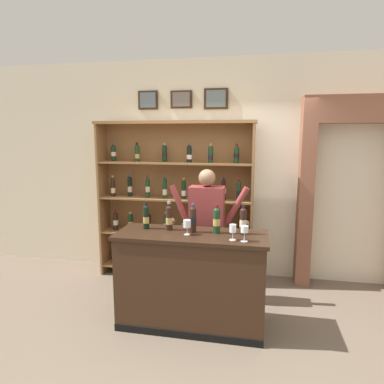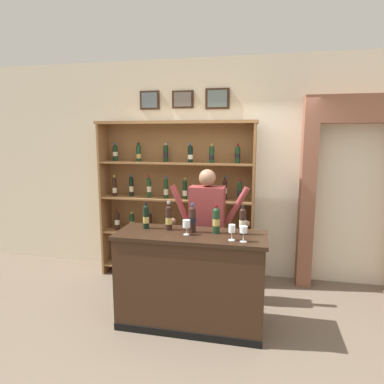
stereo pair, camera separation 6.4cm
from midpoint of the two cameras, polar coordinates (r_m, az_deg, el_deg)
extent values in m
cube|color=#6B5B4C|center=(3.97, 1.22, -21.57)|extent=(14.00, 14.00, 0.02)
cube|color=beige|center=(4.99, 4.48, 3.89)|extent=(12.00, 0.16, 3.10)
cube|color=#382316|center=(5.13, -7.76, 15.04)|extent=(0.29, 0.02, 0.27)
cube|color=slate|center=(5.12, -7.82, 15.06)|extent=(0.23, 0.01, 0.21)
cube|color=#382316|center=(4.99, -2.18, 15.28)|extent=(0.31, 0.02, 0.25)
cube|color=slate|center=(4.98, -2.22, 15.29)|extent=(0.25, 0.01, 0.20)
cube|color=#382316|center=(4.90, 3.66, 15.37)|extent=(0.34, 0.02, 0.28)
cube|color=slate|center=(4.89, 3.64, 15.39)|extent=(0.27, 0.01, 0.23)
cube|color=olive|center=(5.17, -14.95, -1.10)|extent=(0.03, 0.35, 2.23)
cube|color=olive|center=(4.64, 9.66, -2.08)|extent=(0.03, 0.35, 2.23)
cube|color=olive|center=(4.95, -2.83, -1.24)|extent=(2.18, 0.02, 2.23)
cube|color=olive|center=(5.07, -3.21, -12.48)|extent=(2.12, 0.33, 0.03)
cylinder|color=#19381E|center=(5.37, -13.13, -10.22)|extent=(0.07, 0.07, 0.19)
sphere|color=#19381E|center=(5.33, -13.17, -9.18)|extent=(0.06, 0.06, 0.06)
cylinder|color=#19381E|center=(5.33, -13.18, -8.88)|extent=(0.03, 0.03, 0.07)
cylinder|color=black|center=(5.32, -13.19, -8.61)|extent=(0.03, 0.03, 0.03)
cylinder|color=black|center=(5.38, -13.12, -10.50)|extent=(0.07, 0.07, 0.06)
cylinder|color=black|center=(5.20, -10.26, -10.75)|extent=(0.07, 0.07, 0.20)
sphere|color=black|center=(5.16, -10.30, -9.64)|extent=(0.06, 0.06, 0.06)
cylinder|color=black|center=(5.15, -10.30, -9.41)|extent=(0.03, 0.03, 0.06)
cylinder|color=maroon|center=(5.15, -10.31, -9.22)|extent=(0.03, 0.03, 0.03)
cylinder|color=tan|center=(5.20, -10.26, -10.85)|extent=(0.07, 0.07, 0.06)
cylinder|color=black|center=(5.17, -7.49, -10.80)|extent=(0.07, 0.07, 0.20)
sphere|color=black|center=(5.14, -7.51, -9.72)|extent=(0.06, 0.06, 0.06)
cylinder|color=black|center=(5.13, -7.52, -9.40)|extent=(0.03, 0.03, 0.07)
cylinder|color=#B79338|center=(5.12, -7.53, -9.12)|extent=(0.03, 0.03, 0.03)
cylinder|color=silver|center=(5.18, -7.48, -10.93)|extent=(0.07, 0.07, 0.06)
cylinder|color=black|center=(5.10, -4.79, -11.04)|extent=(0.07, 0.07, 0.20)
sphere|color=black|center=(5.06, -4.80, -9.93)|extent=(0.06, 0.06, 0.06)
cylinder|color=black|center=(5.05, -4.81, -9.70)|extent=(0.03, 0.03, 0.06)
cylinder|color=black|center=(5.05, -4.81, -9.51)|extent=(0.03, 0.03, 0.03)
cylinder|color=silver|center=(5.10, -4.79, -11.01)|extent=(0.07, 0.07, 0.06)
cylinder|color=black|center=(4.99, -2.01, -11.49)|extent=(0.07, 0.07, 0.20)
sphere|color=black|center=(4.95, -2.02, -10.34)|extent=(0.06, 0.06, 0.06)
cylinder|color=black|center=(4.94, -2.02, -10.05)|extent=(0.03, 0.03, 0.06)
cylinder|color=black|center=(4.93, -2.02, -9.81)|extent=(0.03, 0.03, 0.03)
cylinder|color=silver|center=(4.99, -2.01, -11.50)|extent=(0.07, 0.07, 0.06)
cylinder|color=black|center=(4.99, 1.03, -11.41)|extent=(0.07, 0.07, 0.21)
sphere|color=black|center=(4.96, 1.03, -10.24)|extent=(0.06, 0.06, 0.06)
cylinder|color=black|center=(4.94, 1.03, -9.86)|extent=(0.03, 0.03, 0.08)
cylinder|color=black|center=(4.93, 1.03, -9.53)|extent=(0.03, 0.03, 0.03)
cylinder|color=tan|center=(4.99, 1.03, -11.46)|extent=(0.07, 0.07, 0.07)
cylinder|color=black|center=(4.93, 4.21, -11.79)|extent=(0.07, 0.07, 0.19)
sphere|color=black|center=(4.90, 4.22, -10.68)|extent=(0.06, 0.06, 0.06)
cylinder|color=black|center=(4.89, 4.23, -10.43)|extent=(0.02, 0.02, 0.06)
cylinder|color=navy|center=(4.88, 4.23, -10.23)|extent=(0.03, 0.03, 0.03)
cylinder|color=tan|center=(4.94, 4.20, -12.07)|extent=(0.07, 0.07, 0.06)
cylinder|color=black|center=(4.91, 7.39, -11.87)|extent=(0.07, 0.07, 0.20)
sphere|color=black|center=(4.88, 7.42, -10.69)|extent=(0.06, 0.06, 0.06)
cylinder|color=black|center=(4.87, 7.43, -10.36)|extent=(0.03, 0.03, 0.07)
cylinder|color=maroon|center=(4.86, 7.43, -10.07)|extent=(0.03, 0.03, 0.03)
cylinder|color=tan|center=(4.93, 7.39, -12.18)|extent=(0.07, 0.07, 0.06)
cube|color=olive|center=(4.91, -3.26, -6.99)|extent=(2.12, 0.33, 0.02)
cylinder|color=black|center=(5.15, -13.05, -5.00)|extent=(0.07, 0.07, 0.22)
sphere|color=black|center=(5.12, -13.10, -3.73)|extent=(0.07, 0.07, 0.07)
cylinder|color=black|center=(5.11, -13.11, -3.32)|extent=(0.03, 0.03, 0.08)
cylinder|color=maroon|center=(5.10, -13.12, -2.97)|extent=(0.03, 0.03, 0.03)
cylinder|color=silver|center=(5.15, -13.05, -4.99)|extent=(0.07, 0.07, 0.07)
cylinder|color=black|center=(5.07, -10.63, -5.20)|extent=(0.07, 0.07, 0.21)
sphere|color=black|center=(5.04, -10.67, -3.94)|extent=(0.07, 0.07, 0.07)
cylinder|color=black|center=(5.03, -10.67, -3.70)|extent=(0.03, 0.03, 0.06)
cylinder|color=#B79338|center=(5.03, -10.68, -3.49)|extent=(0.04, 0.04, 0.03)
cylinder|color=tan|center=(5.07, -10.63, -5.27)|extent=(0.07, 0.07, 0.07)
cylinder|color=black|center=(5.02, -7.70, -5.26)|extent=(0.07, 0.07, 0.21)
sphere|color=black|center=(4.99, -7.73, -4.02)|extent=(0.07, 0.07, 0.07)
cylinder|color=black|center=(4.99, -7.73, -3.78)|extent=(0.03, 0.03, 0.06)
cylinder|color=navy|center=(4.99, -7.74, -3.58)|extent=(0.03, 0.03, 0.03)
cylinder|color=black|center=(5.03, -7.69, -5.47)|extent=(0.07, 0.07, 0.07)
cylinder|color=#19381E|center=(4.87, -4.76, -5.60)|extent=(0.07, 0.07, 0.23)
sphere|color=#19381E|center=(4.84, -4.78, -4.23)|extent=(0.07, 0.07, 0.07)
cylinder|color=#19381E|center=(4.83, -4.79, -3.83)|extent=(0.03, 0.03, 0.08)
cylinder|color=#B79338|center=(4.82, -4.79, -3.48)|extent=(0.04, 0.04, 0.03)
cylinder|color=silver|center=(4.87, -4.76, -5.69)|extent=(0.07, 0.07, 0.07)
cylinder|color=#19381E|center=(4.87, -1.67, -5.57)|extent=(0.07, 0.07, 0.22)
sphere|color=#19381E|center=(4.84, -1.67, -4.22)|extent=(0.07, 0.07, 0.07)
cylinder|color=#19381E|center=(4.84, -1.68, -3.83)|extent=(0.03, 0.03, 0.08)
cylinder|color=maroon|center=(4.83, -1.68, -3.49)|extent=(0.03, 0.03, 0.03)
cylinder|color=silver|center=(4.87, -1.67, -5.51)|extent=(0.07, 0.07, 0.07)
cylinder|color=black|center=(4.77, 1.66, -5.91)|extent=(0.07, 0.07, 0.22)
sphere|color=black|center=(4.74, 1.67, -4.55)|extent=(0.07, 0.07, 0.07)
cylinder|color=black|center=(4.74, 1.67, -4.27)|extent=(0.03, 0.03, 0.06)
cylinder|color=navy|center=(4.73, 1.67, -4.04)|extent=(0.03, 0.03, 0.03)
cylinder|color=silver|center=(4.78, 1.66, -6.25)|extent=(0.07, 0.07, 0.07)
cylinder|color=black|center=(4.73, 4.25, -6.13)|extent=(0.07, 0.07, 0.21)
sphere|color=black|center=(4.70, 4.27, -4.80)|extent=(0.07, 0.07, 0.07)
cylinder|color=black|center=(4.69, 4.27, -4.52)|extent=(0.03, 0.03, 0.06)
cylinder|color=navy|center=(4.69, 4.28, -4.29)|extent=(0.03, 0.03, 0.03)
cylinder|color=beige|center=(4.73, 4.25, -6.11)|extent=(0.07, 0.07, 0.07)
cylinder|color=black|center=(4.73, 8.03, -6.16)|extent=(0.07, 0.07, 0.22)
sphere|color=black|center=(4.71, 8.06, -4.82)|extent=(0.07, 0.07, 0.07)
cylinder|color=black|center=(4.70, 8.06, -4.55)|extent=(0.03, 0.03, 0.06)
cylinder|color=maroon|center=(4.69, 8.07, -4.32)|extent=(0.03, 0.03, 0.03)
cylinder|color=silver|center=(4.73, 8.03, -6.15)|extent=(0.07, 0.07, 0.07)
cube|color=olive|center=(4.79, -3.32, -1.16)|extent=(2.12, 0.33, 0.02)
cylinder|color=black|center=(5.03, -13.47, 0.59)|extent=(0.06, 0.06, 0.23)
sphere|color=black|center=(5.02, -13.53, 1.95)|extent=(0.06, 0.06, 0.06)
cylinder|color=black|center=(5.01, -13.54, 2.28)|extent=(0.03, 0.03, 0.07)
cylinder|color=#B79338|center=(5.01, -13.55, 2.56)|extent=(0.03, 0.03, 0.03)
cylinder|color=beige|center=(5.04, -13.46, 0.28)|extent=(0.06, 0.06, 0.07)
cylinder|color=black|center=(5.00, -10.75, 0.74)|extent=(0.06, 0.06, 0.25)
sphere|color=black|center=(4.98, -10.80, 2.23)|extent=(0.06, 0.06, 0.06)
cylinder|color=black|center=(4.98, -10.80, 2.49)|extent=(0.03, 0.03, 0.06)
cylinder|color=navy|center=(4.98, -10.81, 2.70)|extent=(0.03, 0.03, 0.03)
cylinder|color=beige|center=(5.00, -10.74, 0.49)|extent=(0.06, 0.06, 0.08)
cylinder|color=#19381E|center=(4.84, -7.81, 0.50)|extent=(0.06, 0.06, 0.24)
sphere|color=#19381E|center=(4.82, -7.85, 2.00)|extent=(0.06, 0.06, 0.06)
cylinder|color=#19381E|center=(4.82, -7.85, 2.33)|extent=(0.03, 0.03, 0.07)
cylinder|color=maroon|center=(4.82, -7.86, 2.61)|extent=(0.03, 0.03, 0.03)
cylinder|color=beige|center=(4.84, -7.81, 0.48)|extent=(0.06, 0.06, 0.08)
cylinder|color=#19381E|center=(4.76, -4.98, 0.45)|extent=(0.06, 0.06, 0.25)
sphere|color=#19381E|center=(4.74, -5.00, 2.00)|extent=(0.06, 0.06, 0.06)
cylinder|color=#19381E|center=(4.74, -5.01, 2.31)|extent=(0.02, 0.02, 0.06)
cylinder|color=navy|center=(4.74, -5.01, 2.55)|extent=(0.03, 0.03, 0.03)
cylinder|color=beige|center=(4.77, -4.97, 0.02)|extent=(0.06, 0.06, 0.08)
cylinder|color=black|center=(4.70, -1.79, 0.25)|extent=(0.06, 0.06, 0.23)
sphere|color=black|center=(4.68, -1.80, 1.72)|extent=(0.06, 0.06, 0.06)
cylinder|color=black|center=(4.68, -1.80, 2.00)|extent=(0.03, 0.03, 0.06)
cylinder|color=#B79338|center=(4.68, -1.80, 2.24)|extent=(0.03, 0.03, 0.03)
cylinder|color=silver|center=(4.71, -1.79, -0.17)|extent=(0.06, 0.06, 0.07)
cylinder|color=black|center=(4.64, 1.61, 0.10)|extent=(0.06, 0.06, 0.23)
sphere|color=black|center=(4.62, 1.62, 1.56)|extent=(0.06, 0.06, 0.06)
cylinder|color=black|center=(4.62, 1.62, 1.86)|extent=(0.02, 0.02, 0.06)
cylinder|color=#99999E|center=(4.61, 1.62, 2.10)|extent=(0.03, 0.03, 0.03)
cylinder|color=silver|center=(4.64, 1.61, -0.25)|extent=(0.06, 0.06, 0.07)
cylinder|color=black|center=(4.67, 4.93, 0.20)|extent=(0.06, 0.06, 0.24)
sphere|color=black|center=(4.65, 4.95, 1.72)|extent=(0.06, 0.06, 0.06)
cylinder|color=black|center=(4.64, 4.96, 2.18)|extent=(0.02, 0.02, 0.08)
cylinder|color=navy|center=(4.64, 4.96, 2.56)|extent=(0.03, 0.03, 0.03)
cylinder|color=silver|center=(4.67, 4.93, 0.24)|extent=(0.06, 0.06, 0.08)
cylinder|color=#19381E|center=(4.58, 7.43, -0.06)|extent=(0.06, 0.06, 0.23)
sphere|color=#19381E|center=(4.56, 7.46, 1.45)|extent=(0.06, 0.06, 0.06)
cylinder|color=#19381E|center=(4.56, 7.47, 1.74)|extent=(0.03, 0.03, 0.06)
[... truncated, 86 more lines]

